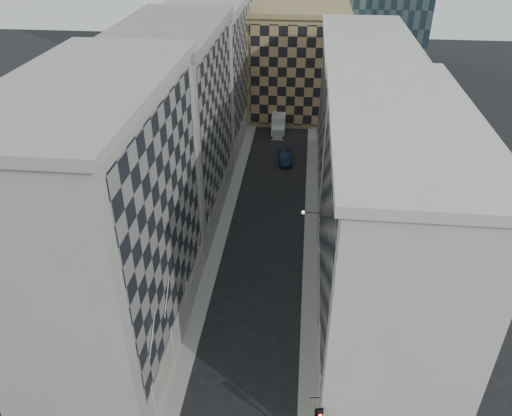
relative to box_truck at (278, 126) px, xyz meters
The scene contains 13 objects.
sidewalk_west 29.09m from the box_truck, 99.37° to the right, with size 1.50×100.00×0.15m, color gray.
sidewalk_east 29.28m from the box_truck, 78.63° to the right, with size 1.50×100.00×0.15m, color gray.
bldg_left_a 49.91m from the box_truck, 102.26° to the right, with size 10.80×22.80×23.70m.
bldg_left_b 29.44m from the box_truck, 111.98° to the right, with size 10.80×22.80×22.70m.
bldg_left_c 14.53m from the box_truck, 160.45° to the right, with size 10.80×22.80×21.70m.
bldg_right_a 46.03m from the box_truck, 75.38° to the right, with size 10.80×26.80×20.70m.
bldg_right_b 21.93m from the box_truck, 55.62° to the right, with size 10.80×28.80×19.70m.
tan_block 12.54m from the box_truck, 74.73° to the left, with size 16.80×14.80×18.80m.
flagpoles_left 53.37m from the box_truck, 95.83° to the right, with size 0.10×6.33×2.33m.
bracket_lamp 35.36m from the box_truck, 81.97° to the right, with size 1.98×0.36×0.36m.
box_truck is the anchor object (origin of this frame).
dark_car 10.98m from the box_truck, 81.09° to the right, with size 1.66×4.77×1.57m, color #0E1B36.
shop_sign 56.05m from the box_truck, 83.91° to the right, with size 0.75×0.66×0.73m.
Camera 1 is at (3.83, -19.87, 33.74)m, focal length 35.00 mm.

